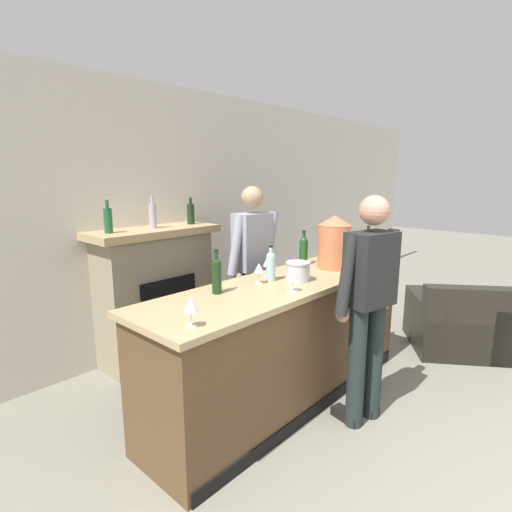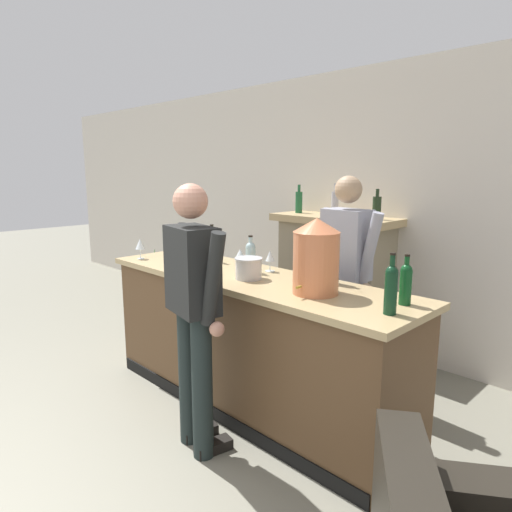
% 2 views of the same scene
% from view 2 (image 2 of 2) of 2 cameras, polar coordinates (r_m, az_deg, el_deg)
% --- Properties ---
extents(wall_back_panel, '(12.00, 0.07, 2.75)m').
position_cam_2_polar(wall_back_panel, '(4.74, 12.03, 5.53)').
color(wall_back_panel, silver).
rests_on(wall_back_panel, ground_plane).
extents(bar_counter, '(2.64, 0.73, 1.02)m').
position_cam_2_polar(bar_counter, '(3.49, -0.83, -10.66)').
color(bar_counter, brown).
rests_on(bar_counter, ground_plane).
extents(fireplace_stone, '(1.27, 0.52, 1.66)m').
position_cam_2_polar(fireplace_stone, '(4.66, 9.65, -3.11)').
color(fireplace_stone, gray).
rests_on(fireplace_stone, ground_plane).
extents(potted_plant_corner, '(0.44, 0.43, 0.76)m').
position_cam_2_polar(potted_plant_corner, '(6.30, -11.35, -3.00)').
color(potted_plant_corner, brown).
rests_on(potted_plant_corner, ground_plane).
extents(person_customer, '(0.65, 0.36, 1.71)m').
position_cam_2_polar(person_customer, '(2.85, -7.76, -6.54)').
color(person_customer, '#1F2928').
rests_on(person_customer, ground_plane).
extents(person_bartender, '(0.66, 0.32, 1.74)m').
position_cam_2_polar(person_bartender, '(3.66, 11.04, -2.44)').
color(person_bartender, '#303844').
rests_on(person_bartender, ground_plane).
extents(copper_dispenser, '(0.29, 0.33, 0.48)m').
position_cam_2_polar(copper_dispenser, '(2.85, 7.52, 0.00)').
color(copper_dispenser, '#C97148').
rests_on(copper_dispenser, bar_counter).
extents(ice_bucket_steel, '(0.20, 0.20, 0.15)m').
position_cam_2_polar(ice_bucket_steel, '(3.24, -0.93, -1.55)').
color(ice_bucket_steel, silver).
rests_on(ice_bucket_steel, bar_counter).
extents(wine_bottle_port_short, '(0.07, 0.07, 0.30)m').
position_cam_2_polar(wine_bottle_port_short, '(2.75, 18.21, -3.13)').
color(wine_bottle_port_short, '#0E411C').
rests_on(wine_bottle_port_short, bar_counter).
extents(wine_bottle_chardonnay_pale, '(0.07, 0.07, 0.32)m').
position_cam_2_polar(wine_bottle_chardonnay_pale, '(3.86, -5.51, 1.36)').
color(wine_bottle_chardonnay_pale, '#183217').
rests_on(wine_bottle_chardonnay_pale, bar_counter).
extents(wine_bottle_riesling_slim, '(0.08, 0.08, 0.28)m').
position_cam_2_polar(wine_bottle_riesling_slim, '(3.44, -0.68, 0.05)').
color(wine_bottle_riesling_slim, '#9CBCC1').
rests_on(wine_bottle_riesling_slim, bar_counter).
extents(wine_bottle_cabernet_heavy, '(0.07, 0.07, 0.34)m').
position_cam_2_polar(wine_bottle_cabernet_heavy, '(2.54, 16.52, -3.78)').
color(wine_bottle_cabernet_heavy, black).
rests_on(wine_bottle_cabernet_heavy, bar_counter).
extents(wine_bottle_merlot_tall, '(0.08, 0.08, 0.32)m').
position_cam_2_polar(wine_bottle_merlot_tall, '(3.13, 9.67, -0.87)').
color(wine_bottle_merlot_tall, '#1C4820').
rests_on(wine_bottle_merlot_tall, bar_counter).
extents(wine_glass_by_dispenser, '(0.08, 0.08, 0.18)m').
position_cam_2_polar(wine_glass_by_dispenser, '(4.08, -14.29, 1.41)').
color(wine_glass_by_dispenser, silver).
rests_on(wine_glass_by_dispenser, bar_counter).
extents(wine_glass_back_row, '(0.08, 0.08, 0.17)m').
position_cam_2_polar(wine_glass_back_row, '(3.33, -6.08, -0.45)').
color(wine_glass_back_row, silver).
rests_on(wine_glass_back_row, bar_counter).
extents(wine_glass_front_right, '(0.08, 0.08, 0.16)m').
position_cam_2_polar(wine_glass_front_right, '(3.54, -2.00, 0.18)').
color(wine_glass_front_right, silver).
rests_on(wine_glass_front_right, bar_counter).
extents(wine_glass_front_left, '(0.07, 0.07, 0.16)m').
position_cam_2_polar(wine_glass_front_left, '(3.46, 1.76, -0.13)').
color(wine_glass_front_left, silver).
rests_on(wine_glass_front_left, bar_counter).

